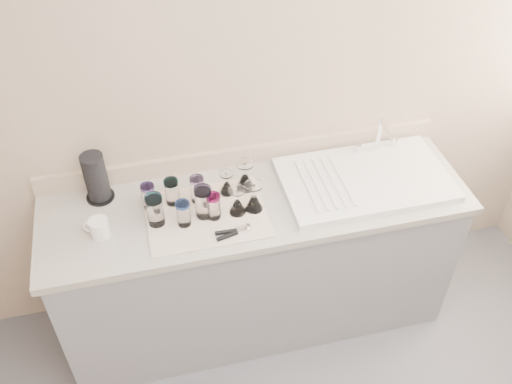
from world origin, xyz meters
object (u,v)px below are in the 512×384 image
object	(u,v)px
tumbler_cyan	(172,192)
tumbler_magenta	(155,210)
tumbler_blue	(183,213)
goblet_back_left	(227,186)
tumbler_teal	(149,196)
tumbler_lavender	(203,202)
goblet_front_right	(254,201)
tumbler_purple	(197,189)
goblet_back_right	(245,180)
can_opener	(233,232)
tumbler_extra	(214,206)
sink_unit	(365,179)
paper_towel_roll	(96,178)
white_mug	(99,228)
goblet_front_left	(237,204)

from	to	relation	value
tumbler_cyan	tumbler_magenta	distance (m)	0.15
tumbler_blue	goblet_back_left	world-z (taller)	tumbler_blue
tumbler_teal	tumbler_lavender	world-z (taller)	tumbler_lavender
tumbler_cyan	goblet_front_right	world-z (taller)	goblet_front_right
tumbler_purple	goblet_back_right	distance (m)	0.24
can_opener	tumbler_extra	bearing A→B (deg)	116.09
sink_unit	tumbler_cyan	size ratio (longest dim) A/B	6.03
tumbler_magenta	can_opener	size ratio (longest dim) A/B	0.99
tumbler_lavender	paper_towel_roll	size ratio (longest dim) A/B	0.64
goblet_front_right	white_mug	world-z (taller)	goblet_front_right
goblet_back_left	can_opener	xyz separation A→B (m)	(-0.03, -0.28, -0.03)
goblet_back_left	white_mug	distance (m)	0.62
tumbler_cyan	goblet_front_left	size ratio (longest dim) A/B	0.97
goblet_front_left	tumbler_magenta	bearing A→B (deg)	177.15
goblet_back_right	goblet_front_left	distance (m)	0.17
tumbler_lavender	white_mug	distance (m)	0.48
goblet_back_left	tumbler_teal	bearing A→B (deg)	-178.32
can_opener	white_mug	bearing A→B (deg)	166.22
tumbler_cyan	tumbler_purple	distance (m)	0.12
tumbler_cyan	tumbler_purple	bearing A→B (deg)	-5.52
tumbler_purple	tumbler_magenta	size ratio (longest dim) A/B	0.85
tumbler_cyan	goblet_back_right	distance (m)	0.36
sink_unit	tumbler_blue	world-z (taller)	sink_unit
tumbler_extra	goblet_back_left	xyz separation A→B (m)	(0.09, 0.15, -0.03)
tumbler_blue	goblet_front_left	size ratio (longest dim) A/B	0.92
tumbler_blue	tumbler_extra	distance (m)	0.14
tumbler_extra	goblet_front_left	distance (m)	0.11
goblet_back_right	paper_towel_roll	size ratio (longest dim) A/B	0.61
tumbler_blue	tumbler_magenta	bearing A→B (deg)	163.08
goblet_back_right	goblet_front_right	size ratio (longest dim) A/B	1.03
tumbler_teal	paper_towel_roll	xyz separation A→B (m)	(-0.23, 0.13, 0.05)
tumbler_blue	white_mug	distance (m)	0.38
tumbler_blue	goblet_back_right	distance (m)	0.37
goblet_back_left	goblet_front_left	distance (m)	0.15
tumbler_blue	goblet_front_left	xyz separation A→B (m)	(0.25, 0.02, -0.02)
tumbler_teal	goblet_back_right	size ratio (longest dim) A/B	0.84
tumbler_magenta	goblet_front_left	xyz separation A→B (m)	(0.37, -0.02, -0.03)
tumbler_magenta	tumbler_purple	bearing A→B (deg)	26.88
tumbler_magenta	goblet_back_right	bearing A→B (deg)	17.18
tumbler_extra	paper_towel_roll	world-z (taller)	paper_towel_roll
can_opener	goblet_front_right	bearing A→B (deg)	47.01
goblet_back_right	goblet_front_right	xyz separation A→B (m)	(0.01, -0.15, -0.00)
goblet_front_left	goblet_front_right	bearing A→B (deg)	3.43
tumbler_cyan	goblet_back_right	bearing A→B (deg)	3.33
tumbler_lavender	goblet_front_right	distance (m)	0.24
tumbler_blue	paper_towel_roll	size ratio (longest dim) A/B	0.51
tumbler_lavender	white_mug	xyz separation A→B (m)	(-0.47, -0.01, -0.05)
tumbler_blue	goblet_front_left	world-z (taller)	goblet_front_left
tumbler_lavender	goblet_back_left	world-z (taller)	tumbler_lavender
tumbler_cyan	tumbler_blue	world-z (taller)	tumbler_cyan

